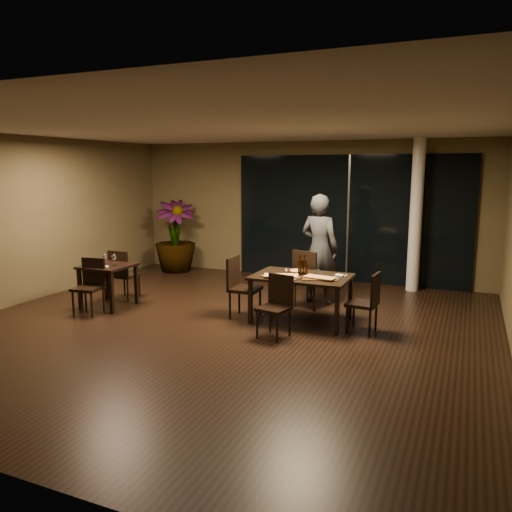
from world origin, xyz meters
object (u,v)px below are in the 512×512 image
object	(u,v)px
chair_main_far	(308,276)
chair_side_far	(122,272)
bottle_a	(300,265)
bottle_b	(306,268)
bottle_c	(304,264)
chair_main_right	(368,300)
diner	(319,249)
chair_main_near	(277,302)
main_table	(302,280)
chair_main_left	(240,284)
potted_plant	(175,236)
chair_side_near	(90,283)
side_table	(108,272)

from	to	relation	value
chair_main_far	chair_side_far	world-z (taller)	chair_main_far
bottle_a	bottle_b	bearing A→B (deg)	-24.08
bottle_b	bottle_c	size ratio (longest dim) A/B	0.78
chair_side_far	bottle_a	xyz separation A→B (m)	(3.43, 0.06, 0.39)
chair_main_far	chair_main_right	distance (m)	1.52
chair_main_right	bottle_a	distance (m)	1.20
chair_side_far	bottle_b	bearing A→B (deg)	-179.42
chair_main_right	bottle_b	bearing A→B (deg)	-92.96
chair_main_right	diner	size ratio (longest dim) A/B	0.46
diner	bottle_c	world-z (taller)	diner
chair_main_far	chair_main_near	xyz separation A→B (m)	(0.02, -1.58, -0.07)
main_table	chair_main_left	bearing A→B (deg)	-171.47
chair_main_left	potted_plant	distance (m)	4.06
chair_main_far	potted_plant	world-z (taller)	potted_plant
chair_side_far	chair_side_near	distance (m)	0.92
potted_plant	bottle_a	bearing A→B (deg)	-33.03
chair_main_near	bottle_c	distance (m)	1.01
chair_main_far	chair_main_left	world-z (taller)	chair_main_far
side_table	bottle_a	bearing A→B (deg)	9.17
chair_main_left	chair_main_right	world-z (taller)	chair_main_left
main_table	chair_main_right	distance (m)	1.10
side_table	chair_main_left	distance (m)	2.42
chair_main_far	bottle_c	world-z (taller)	bottle_c
chair_main_near	chair_main_right	xyz separation A→B (m)	(1.19, 0.66, 0.01)
main_table	side_table	world-z (taller)	same
chair_main_right	bottle_c	bearing A→B (deg)	-98.86
potted_plant	chair_main_far	bearing A→B (deg)	-25.30
chair_side_far	potted_plant	distance (m)	2.68
main_table	bottle_b	bearing A→B (deg)	-8.25
chair_main_near	chair_main_left	world-z (taller)	chair_main_left
chair_side_far	bottle_c	world-z (taller)	bottle_c
chair_side_far	bottle_b	distance (m)	3.57
bottle_c	side_table	bearing A→B (deg)	-169.82
side_table	diner	xyz separation A→B (m)	(3.33, 1.72, 0.36)
side_table	chair_main_near	distance (m)	3.30
chair_main_near	bottle_a	distance (m)	0.94
chair_side_far	diner	distance (m)	3.65
bottle_a	potted_plant	bearing A→B (deg)	146.97
side_table	chair_main_near	world-z (taller)	chair_main_near
chair_main_far	bottle_c	size ratio (longest dim) A/B	3.26
side_table	chair_main_near	bearing A→B (deg)	-5.23
chair_main_left	diner	world-z (taller)	diner
main_table	potted_plant	distance (m)	4.76
main_table	chair_side_far	size ratio (longest dim) A/B	1.61
side_table	chair_main_left	size ratio (longest dim) A/B	0.80
side_table	chair_side_far	world-z (taller)	chair_side_far
chair_side_near	main_table	bearing A→B (deg)	7.37
side_table	bottle_a	distance (m)	3.41
side_table	chair_side_far	bearing A→B (deg)	98.82
diner	potted_plant	bearing A→B (deg)	-8.41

